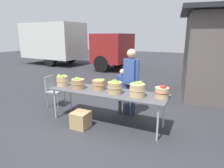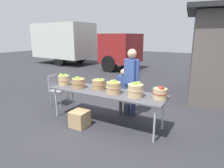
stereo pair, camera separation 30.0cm
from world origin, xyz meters
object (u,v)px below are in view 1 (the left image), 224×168
Objects in this scene: apple_basket_green_0 at (62,80)px; box_truck at (65,43)px; apple_basket_green_4 at (137,90)px; apple_basket_red_0 at (162,92)px; market_table at (106,93)px; apple_basket_green_2 at (99,84)px; apple_basket_green_1 at (78,83)px; folding_chair at (53,88)px; vendor_adult at (131,77)px; produce_crate at (81,120)px; child_customer at (123,88)px; apple_basket_green_3 at (115,87)px.

apple_basket_green_0 is 0.04× the size of box_truck.
apple_basket_green_4 is 0.49m from apple_basket_red_0.
market_table is 0.29m from apple_basket_green_2.
apple_basket_green_1 is 0.37× the size of folding_chair.
apple_basket_green_1 is (-0.71, -0.06, 0.16)m from market_table.
box_truck is at bearing -27.67° from vendor_adult.
market_table is 1.63× the size of vendor_adult.
apple_basket_red_0 is at bearing 160.29° from vendor_adult.
apple_basket_green_4 is 0.79m from vendor_adult.
apple_basket_green_2 is 1.43m from apple_basket_red_0.
box_truck is 7.93m from folding_chair.
market_table is 3.14× the size of folding_chair.
vendor_adult is at bearing 56.42° from produce_crate.
apple_basket_green_0 is 0.92× the size of apple_basket_green_2.
apple_basket_green_1 reaches higher than market_table.
vendor_adult is at bearing -87.85° from folding_chair.
child_customer reaches higher than market_table.
child_customer reaches higher than apple_basket_green_4.
child_customer is (0.84, 0.71, -0.18)m from apple_basket_green_1.
folding_chair is (-1.14, 0.41, -0.36)m from apple_basket_green_1.
vendor_adult reaches higher than produce_crate.
apple_basket_red_0 is at bearing 3.47° from market_table.
box_truck reaches higher than apple_basket_green_4.
folding_chair is (-0.65, 0.37, -0.37)m from apple_basket_green_0.
box_truck reaches higher than child_customer.
apple_basket_green_0 is 0.49m from apple_basket_green_1.
apple_basket_green_1 reaches higher than apple_basket_green_2.
child_customer is (1.33, 0.67, -0.20)m from apple_basket_green_0.
apple_basket_green_2 is at bearing 179.96° from apple_basket_red_0.
folding_chair is 2.42× the size of produce_crate.
apple_basket_green_2 is (0.48, 0.14, 0.00)m from apple_basket_green_1.
box_truck is (-6.79, 6.08, 0.51)m from vendor_adult.
apple_basket_red_0 is 1.05m from vendor_adult.
apple_basket_green_1 is 0.91× the size of produce_crate.
apple_basket_green_1 is 1.27m from vendor_adult.
box_truck is at bearing 30.06° from folding_chair.
apple_basket_green_3 is 1.03m from produce_crate.
child_customer is 1.32m from produce_crate.
apple_basket_green_1 is at bearing -4.75° from apple_basket_green_0.
apple_basket_green_4 reaches higher than apple_basket_red_0.
produce_crate is (-1.60, -0.53, -0.69)m from apple_basket_red_0.
apple_basket_green_2 is 0.36× the size of folding_chair.
produce_crate is (-0.17, -0.53, -0.69)m from apple_basket_green_2.
apple_basket_green_3 is 0.71m from vendor_adult.
apple_basket_green_4 is (0.50, 0.01, 0.00)m from apple_basket_green_3.
apple_basket_green_1 is at bearing -178.66° from apple_basket_green_4.
box_truck is (-5.74, 6.80, 0.62)m from apple_basket_green_1.
apple_basket_green_3 is 0.20× the size of vendor_adult.
apple_basket_green_0 is 0.98× the size of apple_basket_red_0.
apple_basket_red_0 is at bearing -0.04° from apple_basket_green_2.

